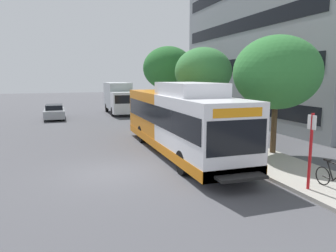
{
  "coord_description": "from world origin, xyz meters",
  "views": [
    {
      "loc": [
        -1.94,
        -12.77,
        3.95
      ],
      "look_at": [
        2.89,
        1.51,
        1.6
      ],
      "focal_mm": 34.34,
      "sensor_mm": 36.0,
      "label": 1
    }
  ],
  "objects_px": {
    "street_tree_near_stop": "(277,73)",
    "box_truck_background": "(119,97)",
    "transit_bus": "(179,121)",
    "bicycle_parked": "(336,178)",
    "parked_car_far_lane": "(54,112)",
    "bus_stop_sign_pole": "(311,146)",
    "street_tree_mid_block": "(203,72)",
    "street_tree_far_block": "(168,68)"
  },
  "relations": [
    {
      "from": "transit_bus",
      "to": "bicycle_parked",
      "type": "distance_m",
      "value": 7.84
    },
    {
      "from": "parked_car_far_lane",
      "to": "bicycle_parked",
      "type": "bearing_deg",
      "value": -68.68
    },
    {
      "from": "box_truck_background",
      "to": "bicycle_parked",
      "type": "bearing_deg",
      "value": -84.06
    },
    {
      "from": "street_tree_mid_block",
      "to": "box_truck_background",
      "type": "relative_size",
      "value": 0.83
    },
    {
      "from": "bicycle_parked",
      "to": "box_truck_background",
      "type": "bearing_deg",
      "value": 95.94
    },
    {
      "from": "parked_car_far_lane",
      "to": "transit_bus",
      "type": "bearing_deg",
      "value": -69.12
    },
    {
      "from": "bus_stop_sign_pole",
      "to": "street_tree_mid_block",
      "type": "relative_size",
      "value": 0.45
    },
    {
      "from": "street_tree_mid_block",
      "to": "box_truck_background",
      "type": "bearing_deg",
      "value": 106.39
    },
    {
      "from": "transit_bus",
      "to": "street_tree_far_block",
      "type": "relative_size",
      "value": 1.87
    },
    {
      "from": "bicycle_parked",
      "to": "street_tree_far_block",
      "type": "distance_m",
      "value": 21.11
    },
    {
      "from": "bus_stop_sign_pole",
      "to": "street_tree_far_block",
      "type": "xyz_separation_m",
      "value": [
        1.85,
        20.29,
        3.02
      ]
    },
    {
      "from": "transit_bus",
      "to": "parked_car_far_lane",
      "type": "bearing_deg",
      "value": 110.88
    },
    {
      "from": "transit_bus",
      "to": "box_truck_background",
      "type": "height_order",
      "value": "transit_bus"
    },
    {
      "from": "bicycle_parked",
      "to": "street_tree_near_stop",
      "type": "bearing_deg",
      "value": 75.0
    },
    {
      "from": "transit_bus",
      "to": "box_truck_background",
      "type": "relative_size",
      "value": 1.75
    },
    {
      "from": "street_tree_near_stop",
      "to": "street_tree_far_block",
      "type": "relative_size",
      "value": 0.88
    },
    {
      "from": "parked_car_far_lane",
      "to": "bus_stop_sign_pole",
      "type": "bearing_deg",
      "value": -70.03
    },
    {
      "from": "bus_stop_sign_pole",
      "to": "bicycle_parked",
      "type": "xyz_separation_m",
      "value": [
        0.78,
        -0.39,
        -1.09
      ]
    },
    {
      "from": "street_tree_near_stop",
      "to": "parked_car_far_lane",
      "type": "relative_size",
      "value": 1.28
    },
    {
      "from": "bus_stop_sign_pole",
      "to": "bicycle_parked",
      "type": "bearing_deg",
      "value": -26.65
    },
    {
      "from": "bus_stop_sign_pole",
      "to": "street_tree_mid_block",
      "type": "bearing_deg",
      "value": 81.58
    },
    {
      "from": "bus_stop_sign_pole",
      "to": "street_tree_near_stop",
      "type": "distance_m",
      "value": 5.88
    },
    {
      "from": "box_truck_background",
      "to": "street_tree_near_stop",
      "type": "bearing_deg",
      "value": -78.76
    },
    {
      "from": "transit_bus",
      "to": "street_tree_near_stop",
      "type": "relative_size",
      "value": 2.12
    },
    {
      "from": "street_tree_near_stop",
      "to": "box_truck_background",
      "type": "distance_m",
      "value": 21.2
    },
    {
      "from": "bus_stop_sign_pole",
      "to": "street_tree_near_stop",
      "type": "xyz_separation_m",
      "value": [
        2.18,
        4.87,
        2.46
      ]
    },
    {
      "from": "street_tree_mid_block",
      "to": "box_truck_background",
      "type": "height_order",
      "value": "street_tree_mid_block"
    },
    {
      "from": "transit_bus",
      "to": "box_truck_background",
      "type": "xyz_separation_m",
      "value": [
        0.25,
        18.74,
        0.04
      ]
    },
    {
      "from": "box_truck_background",
      "to": "transit_bus",
      "type": "bearing_deg",
      "value": -90.75
    },
    {
      "from": "parked_car_far_lane",
      "to": "box_truck_background",
      "type": "distance_m",
      "value": 7.0
    },
    {
      "from": "transit_bus",
      "to": "street_tree_near_stop",
      "type": "bearing_deg",
      "value": -23.79
    },
    {
      "from": "bus_stop_sign_pole",
      "to": "bicycle_parked",
      "type": "height_order",
      "value": "bus_stop_sign_pole"
    },
    {
      "from": "street_tree_near_stop",
      "to": "street_tree_far_block",
      "type": "bearing_deg",
      "value": 91.25
    },
    {
      "from": "bus_stop_sign_pole",
      "to": "street_tree_near_stop",
      "type": "relative_size",
      "value": 0.45
    },
    {
      "from": "street_tree_near_stop",
      "to": "street_tree_mid_block",
      "type": "relative_size",
      "value": 0.99
    },
    {
      "from": "transit_bus",
      "to": "street_tree_mid_block",
      "type": "height_order",
      "value": "street_tree_mid_block"
    },
    {
      "from": "street_tree_near_stop",
      "to": "parked_car_far_lane",
      "type": "xyz_separation_m",
      "value": [
        -10.58,
        18.25,
        -3.45
      ]
    },
    {
      "from": "transit_bus",
      "to": "street_tree_mid_block",
      "type": "relative_size",
      "value": 2.1
    },
    {
      "from": "bus_stop_sign_pole",
      "to": "street_tree_mid_block",
      "type": "distance_m",
      "value": 13.03
    },
    {
      "from": "bicycle_parked",
      "to": "parked_car_far_lane",
      "type": "height_order",
      "value": "parked_car_far_lane"
    },
    {
      "from": "bus_stop_sign_pole",
      "to": "street_tree_far_block",
      "type": "height_order",
      "value": "street_tree_far_block"
    },
    {
      "from": "street_tree_mid_block",
      "to": "box_truck_background",
      "type": "xyz_separation_m",
      "value": [
        -3.79,
        12.89,
        -2.49
      ]
    }
  ]
}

